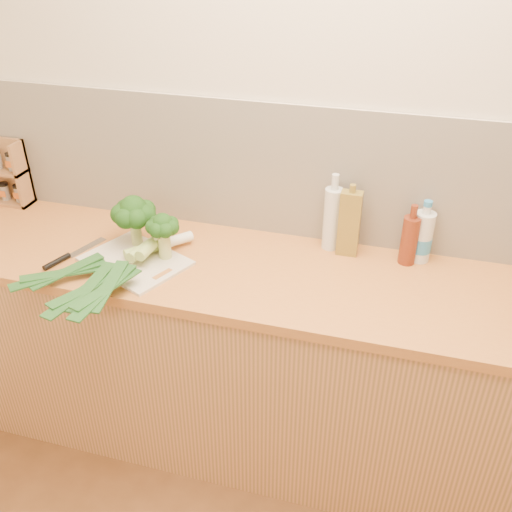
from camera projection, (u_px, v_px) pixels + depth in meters
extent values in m
plane|color=beige|center=(332.00, 144.00, 2.11)|extent=(3.50, 0.00, 3.50)
cube|color=silver|center=(329.00, 177.00, 2.17)|extent=(3.20, 0.02, 0.54)
cube|color=tan|center=(305.00, 372.00, 2.32)|extent=(3.20, 0.60, 0.86)
cube|color=#BB7837|center=(311.00, 282.00, 2.09)|extent=(3.20, 0.62, 0.04)
cube|color=beige|center=(135.00, 261.00, 2.16)|extent=(0.45, 0.40, 0.01)
cylinder|color=#B0BD6E|center=(137.00, 234.00, 2.23)|extent=(0.04, 0.04, 0.09)
sphere|color=#16330E|center=(133.00, 209.00, 2.17)|extent=(0.11, 0.11, 0.11)
sphere|color=#16330E|center=(146.00, 215.00, 2.17)|extent=(0.08, 0.08, 0.08)
sphere|color=#16330E|center=(145.00, 210.00, 2.21)|extent=(0.08, 0.08, 0.08)
sphere|color=#16330E|center=(137.00, 207.00, 2.22)|extent=(0.08, 0.08, 0.08)
sphere|color=#16330E|center=(126.00, 209.00, 2.21)|extent=(0.08, 0.08, 0.08)
sphere|color=#16330E|center=(121.00, 214.00, 2.18)|extent=(0.08, 0.08, 0.08)
sphere|color=#16330E|center=(126.00, 219.00, 2.15)|extent=(0.08, 0.08, 0.08)
sphere|color=#16330E|center=(137.00, 219.00, 2.14)|extent=(0.08, 0.08, 0.08)
cylinder|color=#B0BD6E|center=(165.00, 246.00, 2.15)|extent=(0.05, 0.05, 0.10)
sphere|color=#16330E|center=(162.00, 223.00, 2.10)|extent=(0.08, 0.08, 0.08)
sphere|color=#16330E|center=(172.00, 228.00, 2.09)|extent=(0.06, 0.06, 0.06)
sphere|color=#16330E|center=(171.00, 224.00, 2.12)|extent=(0.06, 0.06, 0.06)
sphere|color=#16330E|center=(164.00, 222.00, 2.13)|extent=(0.06, 0.06, 0.06)
sphere|color=#16330E|center=(156.00, 223.00, 2.12)|extent=(0.06, 0.06, 0.06)
sphere|color=#16330E|center=(153.00, 227.00, 2.10)|extent=(0.06, 0.06, 0.06)
sphere|color=#16330E|center=(157.00, 230.00, 2.08)|extent=(0.06, 0.06, 0.06)
sphere|color=#16330E|center=(165.00, 231.00, 2.07)|extent=(0.06, 0.06, 0.06)
cylinder|color=white|center=(177.00, 240.00, 2.24)|extent=(0.11, 0.12, 0.04)
cylinder|color=#A1C261|center=(145.00, 249.00, 2.18)|extent=(0.14, 0.14, 0.04)
cube|color=#1B4C1F|center=(64.00, 273.00, 2.04)|extent=(0.27, 0.22, 0.02)
cube|color=#1B4C1F|center=(59.00, 274.00, 2.03)|extent=(0.27, 0.28, 0.01)
cube|color=#1B4C1F|center=(67.00, 271.00, 2.04)|extent=(0.18, 0.26, 0.02)
cylinder|color=white|center=(162.00, 235.00, 2.23)|extent=(0.07, 0.12, 0.04)
cylinder|color=#A1C261|center=(143.00, 249.00, 2.14)|extent=(0.07, 0.15, 0.04)
cube|color=#1B4C1F|center=(88.00, 289.00, 1.92)|extent=(0.16, 0.29, 0.02)
cube|color=#1B4C1F|center=(84.00, 291.00, 1.91)|extent=(0.13, 0.34, 0.01)
cube|color=#1B4C1F|center=(90.00, 286.00, 1.93)|extent=(0.05, 0.28, 0.02)
cylinder|color=white|center=(162.00, 235.00, 2.20)|extent=(0.05, 0.10, 0.04)
cylinder|color=#A1C261|center=(148.00, 248.00, 2.11)|extent=(0.05, 0.13, 0.04)
cube|color=#1B4C1F|center=(107.00, 288.00, 1.89)|extent=(0.12, 0.30, 0.02)
cube|color=#1B4C1F|center=(104.00, 291.00, 1.88)|extent=(0.08, 0.34, 0.01)
cube|color=#1B4C1F|center=(109.00, 286.00, 1.90)|extent=(0.08, 0.28, 0.02)
cube|color=silver|center=(87.00, 247.00, 2.25)|extent=(0.09, 0.18, 0.00)
cylinder|color=black|center=(57.00, 262.00, 2.15)|extent=(0.06, 0.12, 0.02)
cube|color=#A46A46|center=(6.00, 169.00, 2.55)|extent=(0.25, 0.01, 0.30)
cube|color=#A46A46|center=(7.00, 200.00, 2.59)|extent=(0.25, 0.10, 0.01)
cube|color=#A46A46|center=(23.00, 175.00, 2.49)|extent=(0.01, 0.10, 0.30)
cylinder|color=gray|center=(5.00, 192.00, 2.57)|extent=(0.04, 0.04, 0.07)
cylinder|color=gray|center=(19.00, 194.00, 2.55)|extent=(0.04, 0.04, 0.07)
cylinder|color=gray|center=(12.00, 163.00, 2.47)|extent=(0.04, 0.04, 0.07)
cube|color=olive|center=(349.00, 224.00, 2.15)|extent=(0.08, 0.05, 0.26)
cylinder|color=olive|center=(353.00, 189.00, 2.07)|extent=(0.02, 0.02, 0.03)
cylinder|color=silver|center=(332.00, 219.00, 2.19)|extent=(0.07, 0.07, 0.25)
cylinder|color=silver|center=(335.00, 182.00, 2.11)|extent=(0.03, 0.03, 0.06)
cylinder|color=maroon|center=(409.00, 240.00, 2.11)|extent=(0.06, 0.06, 0.19)
cylinder|color=maroon|center=(414.00, 212.00, 2.05)|extent=(0.03, 0.03, 0.05)
cylinder|color=silver|center=(422.00, 237.00, 2.13)|extent=(0.08, 0.08, 0.20)
cylinder|color=silver|center=(427.00, 210.00, 2.07)|extent=(0.03, 0.03, 0.03)
cylinder|color=#3385C0|center=(421.00, 244.00, 2.14)|extent=(0.08, 0.08, 0.06)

